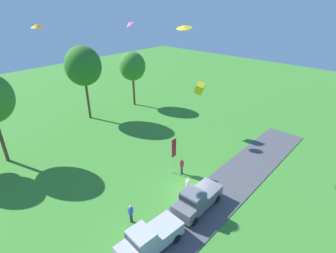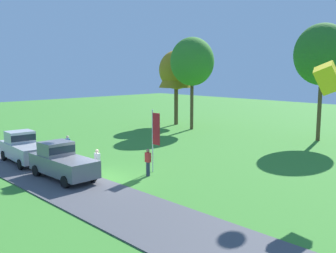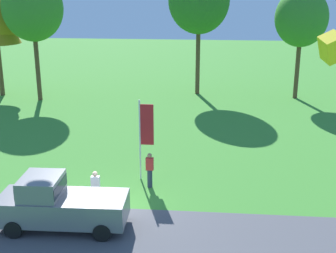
{
  "view_description": "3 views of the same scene",
  "coord_description": "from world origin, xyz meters",
  "px_view_note": "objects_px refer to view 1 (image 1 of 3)",
  "views": [
    {
      "loc": [
        -15.84,
        -11.35,
        16.27
      ],
      "look_at": [
        0.33,
        3.37,
        5.58
      ],
      "focal_mm": 28.0,
      "sensor_mm": 36.0,
      "label": 1
    },
    {
      "loc": [
        19.43,
        -12.87,
        6.57
      ],
      "look_at": [
        -0.49,
        6.14,
        2.52
      ],
      "focal_mm": 42.0,
      "sensor_mm": 36.0,
      "label": 2
    },
    {
      "loc": [
        4.24,
        -17.7,
        9.44
      ],
      "look_at": [
        2.21,
        4.23,
        2.51
      ],
      "focal_mm": 50.0,
      "sensor_mm": 36.0,
      "label": 3
    }
  ],
  "objects_px": {
    "kite_box_trailing_tail": "(200,88)",
    "flag_banner": "(173,151)",
    "person_watching_sky": "(182,167)",
    "tree_center_back": "(83,66)",
    "tree_far_left": "(132,66)",
    "kite_delta_high_left": "(37,26)",
    "car_pickup_near_entrance": "(197,199)",
    "car_pickup_far_end": "(148,239)",
    "person_beside_suv": "(131,214)",
    "kite_delta_near_flag": "(184,27)",
    "kite_delta_over_trees": "(130,23)",
    "person_on_lawn": "(187,186)"
  },
  "relations": [
    {
      "from": "tree_far_left",
      "to": "flag_banner",
      "type": "distance_m",
      "value": 20.74
    },
    {
      "from": "tree_far_left",
      "to": "kite_delta_over_trees",
      "type": "height_order",
      "value": "kite_delta_over_trees"
    },
    {
      "from": "kite_delta_near_flag",
      "to": "kite_delta_high_left",
      "type": "xyz_separation_m",
      "value": [
        -11.43,
        6.07,
        0.47
      ]
    },
    {
      "from": "kite_box_trailing_tail",
      "to": "kite_delta_high_left",
      "type": "relative_size",
      "value": 1.36
    },
    {
      "from": "car_pickup_far_end",
      "to": "person_beside_suv",
      "type": "relative_size",
      "value": 3.0
    },
    {
      "from": "person_watching_sky",
      "to": "tree_far_left",
      "type": "height_order",
      "value": "tree_far_left"
    },
    {
      "from": "kite_box_trailing_tail",
      "to": "person_beside_suv",
      "type": "bearing_deg",
      "value": -161.05
    },
    {
      "from": "person_beside_suv",
      "to": "kite_box_trailing_tail",
      "type": "relative_size",
      "value": 1.26
    },
    {
      "from": "tree_center_back",
      "to": "tree_far_left",
      "type": "xyz_separation_m",
      "value": [
        8.18,
        -0.79,
        -1.32
      ]
    },
    {
      "from": "car_pickup_near_entrance",
      "to": "tree_center_back",
      "type": "distance_m",
      "value": 24.9
    },
    {
      "from": "car_pickup_near_entrance",
      "to": "person_watching_sky",
      "type": "bearing_deg",
      "value": 53.6
    },
    {
      "from": "kite_delta_near_flag",
      "to": "kite_delta_over_trees",
      "type": "xyz_separation_m",
      "value": [
        0.74,
        9.01,
        -0.24
      ]
    },
    {
      "from": "kite_box_trailing_tail",
      "to": "kite_delta_near_flag",
      "type": "bearing_deg",
      "value": -164.52
    },
    {
      "from": "car_pickup_near_entrance",
      "to": "tree_center_back",
      "type": "relative_size",
      "value": 0.47
    },
    {
      "from": "person_on_lawn",
      "to": "kite_delta_over_trees",
      "type": "relative_size",
      "value": 1.49
    },
    {
      "from": "car_pickup_near_entrance",
      "to": "kite_delta_near_flag",
      "type": "distance_m",
      "value": 16.16
    },
    {
      "from": "kite_box_trailing_tail",
      "to": "kite_delta_near_flag",
      "type": "distance_m",
      "value": 9.45
    },
    {
      "from": "person_beside_suv",
      "to": "kite_delta_over_trees",
      "type": "height_order",
      "value": "kite_delta_over_trees"
    },
    {
      "from": "person_on_lawn",
      "to": "kite_delta_high_left",
      "type": "relative_size",
      "value": 1.71
    },
    {
      "from": "kite_box_trailing_tail",
      "to": "flag_banner",
      "type": "bearing_deg",
      "value": -158.28
    },
    {
      "from": "person_on_lawn",
      "to": "tree_center_back",
      "type": "xyz_separation_m",
      "value": [
        3.64,
        21.68,
        6.96
      ]
    },
    {
      "from": "car_pickup_near_entrance",
      "to": "kite_delta_over_trees",
      "type": "distance_m",
      "value": 21.88
    },
    {
      "from": "flag_banner",
      "to": "kite_delta_near_flag",
      "type": "height_order",
      "value": "kite_delta_near_flag"
    },
    {
      "from": "kite_delta_over_trees",
      "to": "tree_far_left",
      "type": "bearing_deg",
      "value": 49.99
    },
    {
      "from": "car_pickup_near_entrance",
      "to": "person_beside_suv",
      "type": "distance_m",
      "value": 5.57
    },
    {
      "from": "tree_center_back",
      "to": "tree_far_left",
      "type": "bearing_deg",
      "value": -5.52
    },
    {
      "from": "person_on_lawn",
      "to": "flag_banner",
      "type": "distance_m",
      "value": 4.02
    },
    {
      "from": "car_pickup_far_end",
      "to": "kite_box_trailing_tail",
      "type": "bearing_deg",
      "value": 26.33
    },
    {
      "from": "kite_delta_high_left",
      "to": "person_watching_sky",
      "type": "bearing_deg",
      "value": -49.95
    },
    {
      "from": "person_watching_sky",
      "to": "person_on_lawn",
      "type": "height_order",
      "value": "same"
    },
    {
      "from": "car_pickup_near_entrance",
      "to": "kite_delta_high_left",
      "type": "bearing_deg",
      "value": 109.23
    },
    {
      "from": "kite_box_trailing_tail",
      "to": "kite_delta_high_left",
      "type": "distance_m",
      "value": 19.13
    },
    {
      "from": "kite_delta_high_left",
      "to": "car_pickup_near_entrance",
      "type": "bearing_deg",
      "value": -70.77
    },
    {
      "from": "tree_far_left",
      "to": "kite_box_trailing_tail",
      "type": "height_order",
      "value": "tree_far_left"
    },
    {
      "from": "tree_far_left",
      "to": "flag_banner",
      "type": "bearing_deg",
      "value": -119.89
    },
    {
      "from": "person_on_lawn",
      "to": "tree_far_left",
      "type": "bearing_deg",
      "value": 60.5
    },
    {
      "from": "car_pickup_near_entrance",
      "to": "kite_delta_over_trees",
      "type": "height_order",
      "value": "kite_delta_over_trees"
    },
    {
      "from": "person_watching_sky",
      "to": "tree_far_left",
      "type": "bearing_deg",
      "value": 62.16
    },
    {
      "from": "person_beside_suv",
      "to": "person_on_lawn",
      "type": "xyz_separation_m",
      "value": [
        5.72,
        -1.21,
        0.0
      ]
    },
    {
      "from": "person_watching_sky",
      "to": "car_pickup_far_end",
      "type": "bearing_deg",
      "value": -154.64
    },
    {
      "from": "tree_far_left",
      "to": "kite_delta_high_left",
      "type": "distance_m",
      "value": 21.34
    },
    {
      "from": "kite_box_trailing_tail",
      "to": "car_pickup_near_entrance",
      "type": "bearing_deg",
      "value": -143.84
    },
    {
      "from": "car_pickup_near_entrance",
      "to": "kite_box_trailing_tail",
      "type": "relative_size",
      "value": 3.72
    },
    {
      "from": "car_pickup_near_entrance",
      "to": "person_beside_suv",
      "type": "bearing_deg",
      "value": 146.88
    },
    {
      "from": "person_watching_sky",
      "to": "tree_center_back",
      "type": "xyz_separation_m",
      "value": [
        1.62,
        19.34,
        6.96
      ]
    },
    {
      "from": "car_pickup_far_end",
      "to": "tree_center_back",
      "type": "bearing_deg",
      "value": 66.37
    },
    {
      "from": "kite_box_trailing_tail",
      "to": "car_pickup_far_end",
      "type": "bearing_deg",
      "value": -153.67
    },
    {
      "from": "car_pickup_far_end",
      "to": "kite_delta_high_left",
      "type": "bearing_deg",
      "value": 86.17
    },
    {
      "from": "person_beside_suv",
      "to": "kite_delta_near_flag",
      "type": "height_order",
      "value": "kite_delta_near_flag"
    },
    {
      "from": "tree_center_back",
      "to": "kite_delta_near_flag",
      "type": "distance_m",
      "value": 17.4
    }
  ]
}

